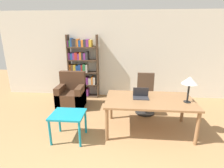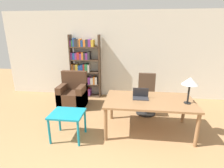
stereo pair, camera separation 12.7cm
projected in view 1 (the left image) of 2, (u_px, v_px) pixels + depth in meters
The scene contains 8 objects.
wall_back at pixel (123, 55), 5.56m from camera, with size 8.00×0.06×2.70m.
desk at pixel (149, 102), 3.68m from camera, with size 1.83×1.03×0.73m.
laptop at pixel (141, 96), 3.72m from camera, with size 0.33×0.22×0.22m.
table_lamp at pixel (190, 81), 3.38m from camera, with size 0.31×0.31×0.53m.
office_chair at pixel (145, 95), 4.62m from camera, with size 0.51×0.51×1.05m.
side_table_blue at pixel (68, 118), 3.43m from camera, with size 0.64×0.55×0.56m.
armchair at pixel (71, 95), 4.98m from camera, with size 0.73×0.66×0.99m.
bookshelf at pixel (82, 69), 5.61m from camera, with size 0.96×0.28×1.99m.
Camera 1 is at (0.12, -1.06, 2.11)m, focal length 28.00 mm.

